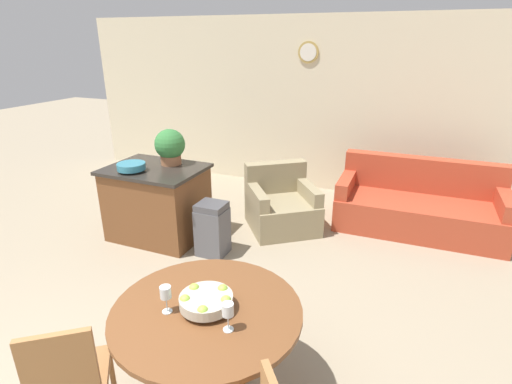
% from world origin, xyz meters
% --- Properties ---
extents(wall_back, '(8.00, 0.09, 2.70)m').
position_xyz_m(wall_back, '(0.00, 5.26, 1.35)').
color(wall_back, beige).
rests_on(wall_back, ground_plane).
extents(dining_table, '(1.21, 1.21, 0.77)m').
position_xyz_m(dining_table, '(0.69, 0.81, 0.59)').
color(dining_table, brown).
rests_on(dining_table, ground_plane).
extents(dining_chair_near_left, '(0.59, 0.59, 0.91)m').
position_xyz_m(dining_chair_near_left, '(0.08, 0.24, 0.50)').
color(dining_chair_near_left, '#9E6B3D').
rests_on(dining_chair_near_left, ground_plane).
extents(fruit_bowl, '(0.34, 0.34, 0.12)m').
position_xyz_m(fruit_bowl, '(0.69, 0.81, 0.83)').
color(fruit_bowl, '#B7B29E').
rests_on(fruit_bowl, dining_table).
extents(wine_glass_left, '(0.07, 0.07, 0.18)m').
position_xyz_m(wine_glass_left, '(0.48, 0.69, 0.90)').
color(wine_glass_left, silver).
rests_on(wine_glass_left, dining_table).
extents(wine_glass_right, '(0.07, 0.07, 0.18)m').
position_xyz_m(wine_glass_right, '(0.90, 0.69, 0.90)').
color(wine_glass_right, silver).
rests_on(wine_glass_right, dining_table).
extents(kitchen_island, '(1.15, 0.87, 0.91)m').
position_xyz_m(kitchen_island, '(-1.11, 2.76, 0.46)').
color(kitchen_island, brown).
rests_on(kitchen_island, ground_plane).
extents(teal_bowl, '(0.32, 0.32, 0.10)m').
position_xyz_m(teal_bowl, '(-1.26, 2.54, 0.97)').
color(teal_bowl, teal).
rests_on(teal_bowl, kitchen_island).
extents(potted_plant, '(0.37, 0.37, 0.44)m').
position_xyz_m(potted_plant, '(-1.00, 2.96, 1.13)').
color(potted_plant, '#A36642').
rests_on(potted_plant, kitchen_island).
extents(trash_bin, '(0.33, 0.30, 0.63)m').
position_xyz_m(trash_bin, '(-0.27, 2.61, 0.31)').
color(trash_bin, '#56565B').
rests_on(trash_bin, ground_plane).
extents(couch, '(2.05, 0.96, 0.88)m').
position_xyz_m(couch, '(1.89, 4.24, 0.30)').
color(couch, '#B24228').
rests_on(couch, ground_plane).
extents(armchair, '(1.16, 1.16, 0.81)m').
position_xyz_m(armchair, '(0.23, 3.59, 0.28)').
color(armchair, '#998966').
rests_on(armchair, ground_plane).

